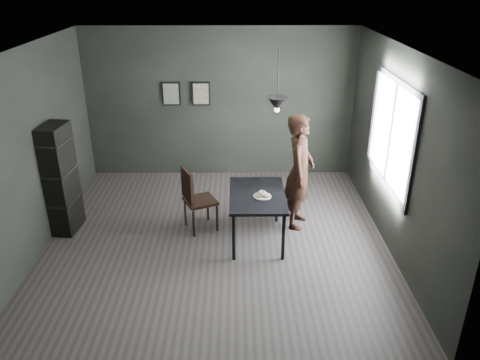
{
  "coord_description": "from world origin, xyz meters",
  "views": [
    {
      "loc": [
        0.3,
        -6.03,
        3.72
      ],
      "look_at": [
        0.35,
        0.05,
        0.95
      ],
      "focal_mm": 35.0,
      "sensor_mm": 36.0,
      "label": 1
    }
  ],
  "objects_px": {
    "cafe_table": "(257,199)",
    "wood_chair": "(195,196)",
    "pendant_lamp": "(277,104)",
    "white_plate": "(262,197)",
    "shelf_unit": "(61,179)",
    "woman": "(300,172)"
  },
  "relations": [
    {
      "from": "woman",
      "to": "wood_chair",
      "type": "height_order",
      "value": "woman"
    },
    {
      "from": "cafe_table",
      "to": "white_plate",
      "type": "distance_m",
      "value": 0.15
    },
    {
      "from": "white_plate",
      "to": "pendant_lamp",
      "type": "xyz_separation_m",
      "value": [
        0.19,
        0.2,
        1.29
      ]
    },
    {
      "from": "cafe_table",
      "to": "white_plate",
      "type": "bearing_deg",
      "value": -58.11
    },
    {
      "from": "white_plate",
      "to": "pendant_lamp",
      "type": "distance_m",
      "value": 1.32
    },
    {
      "from": "white_plate",
      "to": "pendant_lamp",
      "type": "relative_size",
      "value": 0.27
    },
    {
      "from": "cafe_table",
      "to": "shelf_unit",
      "type": "xyz_separation_m",
      "value": [
        -2.92,
        0.33,
        0.17
      ]
    },
    {
      "from": "wood_chair",
      "to": "pendant_lamp",
      "type": "height_order",
      "value": "pendant_lamp"
    },
    {
      "from": "cafe_table",
      "to": "shelf_unit",
      "type": "height_order",
      "value": "shelf_unit"
    },
    {
      "from": "white_plate",
      "to": "wood_chair",
      "type": "height_order",
      "value": "wood_chair"
    },
    {
      "from": "white_plate",
      "to": "shelf_unit",
      "type": "relative_size",
      "value": 0.14
    },
    {
      "from": "woman",
      "to": "pendant_lamp",
      "type": "relative_size",
      "value": 2.08
    },
    {
      "from": "wood_chair",
      "to": "pendant_lamp",
      "type": "distance_m",
      "value": 1.9
    },
    {
      "from": "cafe_table",
      "to": "shelf_unit",
      "type": "distance_m",
      "value": 2.94
    },
    {
      "from": "pendant_lamp",
      "to": "shelf_unit",
      "type": "bearing_deg",
      "value": 175.86
    },
    {
      "from": "cafe_table",
      "to": "white_plate",
      "type": "xyz_separation_m",
      "value": [
        0.06,
        -0.1,
        0.08
      ]
    },
    {
      "from": "shelf_unit",
      "to": "pendant_lamp",
      "type": "relative_size",
      "value": 1.95
    },
    {
      "from": "cafe_table",
      "to": "wood_chair",
      "type": "xyz_separation_m",
      "value": [
        -0.93,
        0.29,
        -0.09
      ]
    },
    {
      "from": "pendant_lamp",
      "to": "woman",
      "type": "bearing_deg",
      "value": 41.13
    },
    {
      "from": "woman",
      "to": "pendant_lamp",
      "type": "distance_m",
      "value": 1.27
    },
    {
      "from": "cafe_table",
      "to": "pendant_lamp",
      "type": "xyz_separation_m",
      "value": [
        0.25,
        0.1,
        1.38
      ]
    },
    {
      "from": "shelf_unit",
      "to": "wood_chair",
      "type": "bearing_deg",
      "value": 4.61
    }
  ]
}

